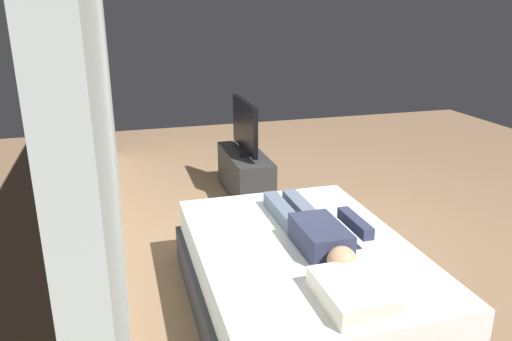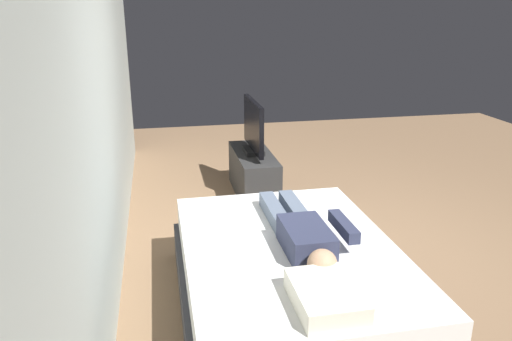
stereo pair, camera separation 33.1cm
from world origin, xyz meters
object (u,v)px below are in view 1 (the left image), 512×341
(bed, at_px, (302,280))
(pillow, at_px, (352,293))
(remote, at_px, (358,224))
(person, at_px, (315,230))
(tv, at_px, (245,128))
(tv_stand, at_px, (245,174))

(bed, relative_size, pillow, 4.32)
(remote, bearing_deg, person, 110.47)
(bed, relative_size, tv, 2.35)
(pillow, xyz_separation_m, tv_stand, (3.04, -0.21, -0.35))
(pillow, bearing_deg, bed, 0.00)
(tv, bearing_deg, bed, 174.94)
(bed, distance_m, tv_stand, 2.33)
(tv, bearing_deg, remote, -172.26)
(person, xyz_separation_m, tv_stand, (2.29, -0.11, -0.37))
(bed, relative_size, tv_stand, 1.88)
(pillow, xyz_separation_m, person, (0.74, -0.09, 0.02))
(bed, xyz_separation_m, remote, (0.18, -0.50, 0.29))
(tv, bearing_deg, pillow, 176.13)
(bed, bearing_deg, tv, -5.06)
(person, bearing_deg, tv, -2.85)
(pillow, height_order, tv_stand, pillow)
(bed, height_order, person, person)
(remote, bearing_deg, tv_stand, 7.74)
(pillow, xyz_separation_m, remote, (0.90, -0.50, -0.05))
(pillow, bearing_deg, tv_stand, -3.87)
(person, relative_size, tv, 1.43)
(bed, height_order, tv, tv)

